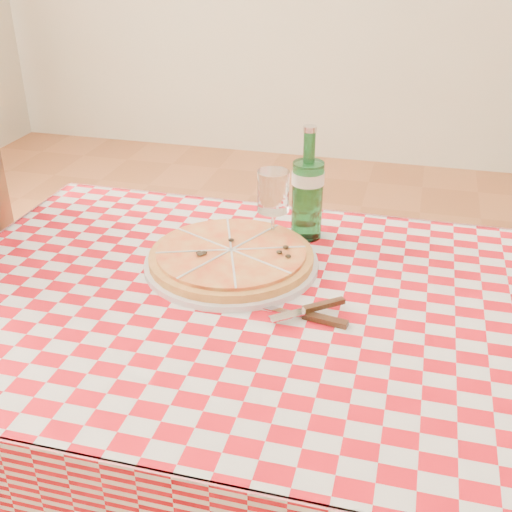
% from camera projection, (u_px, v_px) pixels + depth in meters
% --- Properties ---
extents(dining_table, '(1.20, 0.80, 0.75)m').
position_uv_depth(dining_table, '(258.00, 341.00, 1.27)').
color(dining_table, brown).
rests_on(dining_table, ground).
extents(tablecloth, '(1.30, 0.90, 0.01)m').
position_uv_depth(tablecloth, '(258.00, 301.00, 1.23)').
color(tablecloth, '#AA0A15').
rests_on(tablecloth, dining_table).
extents(pizza_plate, '(0.47, 0.47, 0.05)m').
position_uv_depth(pizza_plate, '(231.00, 256.00, 1.33)').
color(pizza_plate, '#CA8843').
rests_on(pizza_plate, tablecloth).
extents(water_bottle, '(0.09, 0.09, 0.26)m').
position_uv_depth(water_bottle, '(308.00, 183.00, 1.40)').
color(water_bottle, '#175F27').
rests_on(water_bottle, tablecloth).
extents(wine_glass, '(0.07, 0.07, 0.17)m').
position_uv_depth(wine_glass, '(273.00, 209.00, 1.38)').
color(wine_glass, white).
rests_on(wine_glass, tablecloth).
extents(cutlery, '(0.26, 0.23, 0.02)m').
position_uv_depth(cutlery, '(304.00, 312.00, 1.16)').
color(cutlery, silver).
rests_on(cutlery, tablecloth).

